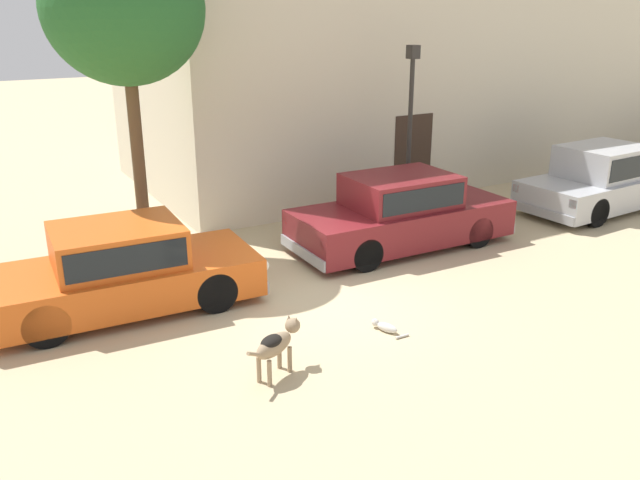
% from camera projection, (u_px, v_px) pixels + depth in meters
% --- Properties ---
extents(ground_plane, '(80.00, 80.00, 0.00)m').
position_uv_depth(ground_plane, '(315.00, 297.00, 10.80)').
color(ground_plane, tan).
extents(parked_sedan_nearest, '(4.34, 1.97, 1.37)m').
position_uv_depth(parked_sedan_nearest, '(122.00, 268.00, 10.20)').
color(parked_sedan_nearest, '#D15619').
rests_on(parked_sedan_nearest, ground_plane).
extents(parked_sedan_second, '(4.56, 1.84, 1.46)m').
position_uv_depth(parked_sedan_second, '(401.00, 212.00, 12.89)').
color(parked_sedan_second, maroon).
rests_on(parked_sedan_second, ground_plane).
extents(parked_sedan_third, '(4.43, 1.99, 1.51)m').
position_uv_depth(parked_sedan_third, '(603.00, 178.00, 15.34)').
color(parked_sedan_third, '#B2B5BA').
rests_on(parked_sedan_third, ground_plane).
extents(apartment_block, '(15.71, 6.69, 7.94)m').
position_uv_depth(apartment_block, '(411.00, 28.00, 18.85)').
color(apartment_block, beige).
rests_on(apartment_block, ground_plane).
extents(stray_dog_spotted, '(1.00, 0.53, 0.71)m').
position_uv_depth(stray_dog_spotted, '(277.00, 343.00, 8.35)').
color(stray_dog_spotted, '#997F60').
rests_on(stray_dog_spotted, ground_plane).
extents(stray_cat, '(0.33, 0.53, 0.16)m').
position_uv_depth(stray_cat, '(385.00, 327.00, 9.64)').
color(stray_cat, beige).
rests_on(stray_cat, ground_plane).
extents(street_lamp, '(0.22, 0.22, 3.77)m').
position_uv_depth(street_lamp, '(411.00, 110.00, 14.20)').
color(street_lamp, '#2D2B28').
rests_on(street_lamp, ground_plane).
extents(acacia_tree_left, '(2.72, 2.45, 5.80)m').
position_uv_depth(acacia_tree_left, '(124.00, 9.00, 10.93)').
color(acacia_tree_left, brown).
rests_on(acacia_tree_left, ground_plane).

